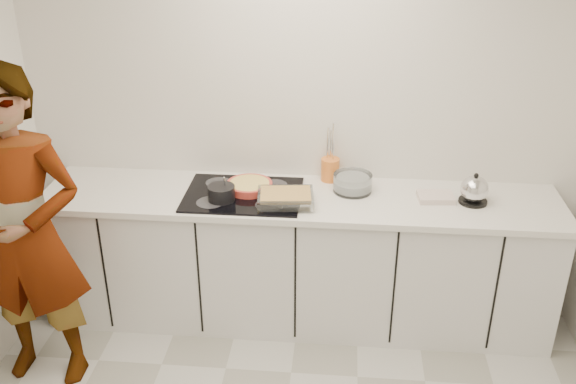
# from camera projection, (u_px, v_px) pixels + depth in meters

# --- Properties ---
(wall_back) EXTENTS (3.60, 0.00, 2.60)m
(wall_back) POSITION_uv_depth(u_px,v_px,m) (304.00, 120.00, 4.10)
(wall_back) COLOR white
(wall_back) RESTS_ON ground
(base_cabinets) EXTENTS (3.20, 0.58, 0.87)m
(base_cabinets) POSITION_uv_depth(u_px,v_px,m) (299.00, 261.00, 4.19)
(base_cabinets) COLOR silver
(base_cabinets) RESTS_ON floor
(countertop) EXTENTS (3.24, 0.64, 0.04)m
(countertop) POSITION_uv_depth(u_px,v_px,m) (299.00, 199.00, 3.99)
(countertop) COLOR white
(countertop) RESTS_ON base_cabinets
(hob) EXTENTS (0.72, 0.54, 0.01)m
(hob) POSITION_uv_depth(u_px,v_px,m) (243.00, 194.00, 3.99)
(hob) COLOR black
(hob) RESTS_ON countertop
(tart_dish) EXTENTS (0.36, 0.36, 0.05)m
(tart_dish) POSITION_uv_depth(u_px,v_px,m) (249.00, 186.00, 4.03)
(tart_dish) COLOR #C73D32
(tart_dish) RESTS_ON hob
(saucepan) EXTENTS (0.20, 0.20, 0.16)m
(saucepan) POSITION_uv_depth(u_px,v_px,m) (221.00, 193.00, 3.89)
(saucepan) COLOR black
(saucepan) RESTS_ON hob
(baking_dish) EXTENTS (0.36, 0.28, 0.06)m
(baking_dish) POSITION_uv_depth(u_px,v_px,m) (286.00, 197.00, 3.86)
(baking_dish) COLOR silver
(baking_dish) RESTS_ON hob
(mixing_bowl) EXTENTS (0.32, 0.32, 0.11)m
(mixing_bowl) POSITION_uv_depth(u_px,v_px,m) (353.00, 184.00, 4.03)
(mixing_bowl) COLOR silver
(mixing_bowl) RESTS_ON countertop
(tea_towel) EXTENTS (0.23, 0.17, 0.04)m
(tea_towel) POSITION_uv_depth(u_px,v_px,m) (436.00, 197.00, 3.94)
(tea_towel) COLOR white
(tea_towel) RESTS_ON countertop
(kettle) EXTENTS (0.22, 0.22, 0.20)m
(kettle) POSITION_uv_depth(u_px,v_px,m) (474.00, 190.00, 3.87)
(kettle) COLOR black
(kettle) RESTS_ON countertop
(utensil_crock) EXTENTS (0.16, 0.16, 0.15)m
(utensil_crock) POSITION_uv_depth(u_px,v_px,m) (330.00, 169.00, 4.17)
(utensil_crock) COLOR orange
(utensil_crock) RESTS_ON countertop
(cook) EXTENTS (0.69, 0.46, 1.88)m
(cook) POSITION_uv_depth(u_px,v_px,m) (27.00, 235.00, 3.50)
(cook) COLOR silver
(cook) RESTS_ON floor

